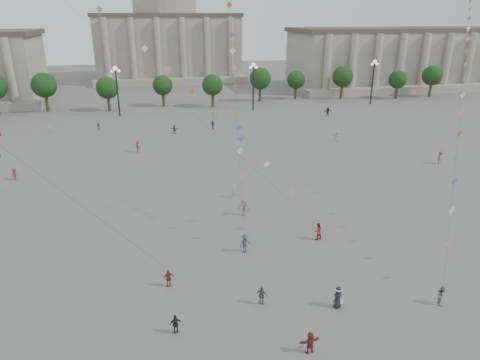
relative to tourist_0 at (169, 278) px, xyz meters
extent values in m
plane|color=#595553|center=(9.23, -4.42, -0.78)|extent=(360.00, 360.00, 0.00)
cube|color=gray|center=(84.23, 90.58, 7.22)|extent=(80.00, 22.00, 16.00)
cube|color=#4A3E36|center=(84.23, 90.58, 15.82)|extent=(81.60, 22.44, 1.20)
cube|color=gray|center=(84.23, 77.58, 0.22)|extent=(84.00, 4.00, 2.00)
cube|color=gray|center=(9.23, 125.58, 9.22)|extent=(46.00, 30.00, 20.00)
cube|color=#4A3E36|center=(9.23, 125.58, 19.82)|extent=(46.92, 30.60, 1.20)
cube|color=gray|center=(9.23, 108.58, 0.22)|extent=(48.30, 4.00, 2.00)
cylinder|color=gray|center=(9.23, 125.58, 21.72)|extent=(21.00, 21.00, 5.00)
sphere|color=#9C9B8E|center=(9.23, 125.58, 24.22)|extent=(21.00, 21.00, 21.00)
cylinder|color=#35261A|center=(-20.77, 73.58, 0.98)|extent=(0.70, 0.70, 3.52)
sphere|color=black|center=(-20.77, 73.58, 4.66)|extent=(5.12, 5.12, 5.12)
cylinder|color=#35261A|center=(-8.77, 73.58, 0.98)|extent=(0.70, 0.70, 3.52)
sphere|color=black|center=(-8.77, 73.58, 4.66)|extent=(5.12, 5.12, 5.12)
cylinder|color=#35261A|center=(3.23, 73.58, 0.98)|extent=(0.70, 0.70, 3.52)
sphere|color=black|center=(3.23, 73.58, 4.66)|extent=(5.12, 5.12, 5.12)
cylinder|color=#35261A|center=(15.23, 73.58, 0.98)|extent=(0.70, 0.70, 3.52)
sphere|color=black|center=(15.23, 73.58, 4.66)|extent=(5.12, 5.12, 5.12)
cylinder|color=#35261A|center=(27.23, 73.58, 0.98)|extent=(0.70, 0.70, 3.52)
sphere|color=black|center=(27.23, 73.58, 4.66)|extent=(5.12, 5.12, 5.12)
cylinder|color=#35261A|center=(39.23, 73.58, 0.98)|extent=(0.70, 0.70, 3.52)
sphere|color=black|center=(39.23, 73.58, 4.66)|extent=(5.12, 5.12, 5.12)
cylinder|color=#35261A|center=(51.23, 73.58, 0.98)|extent=(0.70, 0.70, 3.52)
sphere|color=black|center=(51.23, 73.58, 4.66)|extent=(5.12, 5.12, 5.12)
cylinder|color=#35261A|center=(63.23, 73.58, 0.98)|extent=(0.70, 0.70, 3.52)
sphere|color=black|center=(63.23, 73.58, 4.66)|extent=(5.12, 5.12, 5.12)
cylinder|color=#35261A|center=(75.23, 73.58, 0.98)|extent=(0.70, 0.70, 3.52)
sphere|color=black|center=(75.23, 73.58, 4.66)|extent=(5.12, 5.12, 5.12)
cylinder|color=#262628|center=(-5.77, 65.58, 4.22)|extent=(0.36, 0.36, 10.00)
sphere|color=#FFE5B2|center=(-5.77, 65.58, 9.42)|extent=(0.90, 0.90, 0.90)
sphere|color=#FFE5B2|center=(-6.47, 65.58, 8.82)|extent=(0.60, 0.60, 0.60)
sphere|color=#FFE5B2|center=(-5.07, 65.58, 8.82)|extent=(0.60, 0.60, 0.60)
cylinder|color=#262628|center=(24.23, 65.58, 4.22)|extent=(0.36, 0.36, 10.00)
sphere|color=#FFE5B2|center=(24.23, 65.58, 9.42)|extent=(0.90, 0.90, 0.90)
sphere|color=#FFE5B2|center=(23.53, 65.58, 8.82)|extent=(0.60, 0.60, 0.60)
sphere|color=#FFE5B2|center=(24.93, 65.58, 8.82)|extent=(0.60, 0.60, 0.60)
cylinder|color=#262628|center=(54.23, 65.58, 4.22)|extent=(0.36, 0.36, 10.00)
sphere|color=#FFE5B2|center=(54.23, 65.58, 9.42)|extent=(0.90, 0.90, 0.90)
sphere|color=#FFE5B2|center=(53.53, 65.58, 8.82)|extent=(0.60, 0.60, 0.60)
sphere|color=#FFE5B2|center=(54.93, 65.58, 8.82)|extent=(0.60, 0.60, 0.60)
imported|color=navy|center=(12.10, 49.95, 0.09)|extent=(1.10, 0.80, 1.74)
imported|color=maroon|center=(-18.24, 28.97, 0.02)|extent=(1.05, 1.20, 1.61)
imported|color=silver|center=(13.56, 58.12, 0.08)|extent=(1.67, 1.06, 1.72)
imported|color=#5D5C61|center=(9.02, 11.49, 0.19)|extent=(1.42, 1.08, 1.94)
imported|color=white|center=(31.67, 36.46, 0.13)|extent=(1.77, 1.06, 1.82)
imported|color=#972940|center=(41.32, 21.92, 0.18)|extent=(1.26, 1.44, 1.93)
imported|color=black|center=(38.58, 55.85, 0.17)|extent=(1.83, 0.83, 1.90)
imported|color=#AEADA9|center=(-18.05, 54.02, -0.02)|extent=(0.58, 0.66, 1.52)
imported|color=#5C5C61|center=(4.59, 48.09, 0.10)|extent=(1.60, 1.41, 1.75)
imported|color=#B3B3AE|center=(9.03, 16.55, 0.02)|extent=(0.65, 0.70, 1.61)
imported|color=#595A5D|center=(-9.39, 54.32, -0.01)|extent=(0.96, 0.54, 1.54)
imported|color=maroon|center=(-2.10, 37.94, 0.17)|extent=(1.20, 1.42, 1.90)
imported|color=brown|center=(0.00, 0.00, 0.00)|extent=(0.96, 0.51, 1.56)
imported|color=maroon|center=(8.40, -9.43, 0.01)|extent=(1.51, 0.62, 1.58)
imported|color=#58575C|center=(6.72, -3.89, 0.01)|extent=(0.98, 0.83, 1.58)
imported|color=black|center=(0.07, -5.61, -0.04)|extent=(0.90, 0.43, 1.48)
imported|color=#9D2A38|center=(14.78, 4.58, 0.12)|extent=(1.05, 0.93, 1.80)
imported|color=navy|center=(7.28, 3.82, 0.15)|extent=(1.37, 1.06, 1.87)
imported|color=slate|center=(20.02, -6.96, -0.01)|extent=(0.86, 0.94, 1.55)
imported|color=black|center=(12.19, -5.51, 0.11)|extent=(1.03, 0.92, 1.77)
cone|color=white|center=(12.19, -5.51, 0.84)|extent=(0.52, 0.52, 0.14)
cylinder|color=white|center=(12.19, -5.51, 0.78)|extent=(0.60, 0.60, 0.02)
cube|color=white|center=(12.44, -5.66, -0.23)|extent=(0.22, 0.10, 0.35)
cylinder|color=#3F3F3F|center=(-5.37, -0.82, 7.06)|extent=(0.02, 0.02, 16.54)
cube|color=pink|center=(12.64, 6.36, 3.76)|extent=(0.76, 0.25, 0.76)
cube|color=white|center=(10.49, 8.13, 6.20)|extent=(0.76, 0.25, 0.76)
cube|color=#7858B0|center=(8.35, 9.91, 8.46)|extent=(0.76, 0.25, 0.76)
cube|color=#53B46F|center=(6.21, 11.68, 10.60)|extent=(0.76, 0.25, 0.76)
cube|color=#C5592E|center=(4.06, 13.46, 12.66)|extent=(0.76, 0.25, 0.76)
cube|color=pink|center=(1.92, 15.23, 14.67)|extent=(0.76, 0.25, 0.76)
cube|color=white|center=(-0.22, 17.00, 16.62)|extent=(0.76, 0.25, 0.76)
cube|color=#7858B0|center=(-2.37, 18.78, 18.53)|extent=(0.76, 0.25, 0.76)
cube|color=#53B46F|center=(-4.51, 20.55, 20.41)|extent=(0.76, 0.25, 0.76)
cube|color=#C5592E|center=(7.54, 5.60, 3.36)|extent=(0.76, 0.25, 0.76)
cube|color=pink|center=(7.79, 7.39, 5.47)|extent=(0.76, 0.25, 0.76)
cube|color=white|center=(8.04, 9.18, 7.43)|extent=(0.76, 0.25, 0.76)
cube|color=#7858B0|center=(8.29, 10.96, 9.28)|extent=(0.76, 0.25, 0.76)
cube|color=#53B46F|center=(8.54, 12.75, 11.07)|extent=(0.76, 0.25, 0.76)
cube|color=#C5592E|center=(8.79, 14.54, 12.81)|extent=(0.76, 0.25, 0.76)
cube|color=pink|center=(9.05, 16.32, 14.50)|extent=(0.76, 0.25, 0.76)
cube|color=white|center=(9.30, 18.11, 16.16)|extent=(0.76, 0.25, 0.76)
cube|color=#7858B0|center=(9.55, 19.90, 17.78)|extent=(0.76, 0.25, 0.76)
cube|color=#53B46F|center=(9.80, 21.69, 19.38)|extent=(0.76, 0.25, 0.76)
cube|color=#C5592E|center=(10.05, 23.47, 20.96)|extent=(0.76, 0.25, 0.76)
cylinder|color=#3F3F3F|center=(40.02, 19.13, 15.38)|extent=(0.02, 0.02, 71.99)
cube|color=pink|center=(21.83, -4.59, 2.84)|extent=(0.76, 0.25, 0.76)
cube|color=white|center=(23.65, -2.21, 4.54)|extent=(0.76, 0.25, 0.76)
cube|color=#7858B0|center=(25.47, 0.16, 6.11)|extent=(0.76, 0.25, 0.76)
cube|color=#53B46F|center=(27.29, 2.53, 7.60)|extent=(0.76, 0.25, 0.76)
cube|color=#C5592E|center=(29.11, 4.90, 9.04)|extent=(0.76, 0.25, 0.76)
cube|color=pink|center=(30.93, 7.27, 10.44)|extent=(0.76, 0.25, 0.76)
cube|color=white|center=(32.74, 9.64, 11.80)|extent=(0.76, 0.25, 0.76)
cube|color=#7858B0|center=(34.56, 12.02, 13.13)|extent=(0.76, 0.25, 0.76)
cube|color=#53B46F|center=(36.38, 14.39, 14.44)|extent=(0.76, 0.25, 0.76)
cube|color=#C5592E|center=(38.20, 16.76, 15.72)|extent=(0.76, 0.25, 0.76)
cube|color=pink|center=(40.02, 19.13, 16.99)|extent=(0.76, 0.25, 0.76)
cube|color=white|center=(41.84, 21.50, 18.24)|extent=(0.76, 0.25, 0.76)
cube|color=#7858B0|center=(43.66, 23.87, 19.47)|extent=(0.76, 0.25, 0.76)
cube|color=#53B46F|center=(45.47, 26.24, 20.69)|extent=(0.76, 0.25, 0.76)
cube|color=#C5592E|center=(47.29, 28.62, 21.89)|extent=(0.76, 0.25, 0.76)
camera|label=1|loc=(-1.00, -29.85, 19.84)|focal=32.00mm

